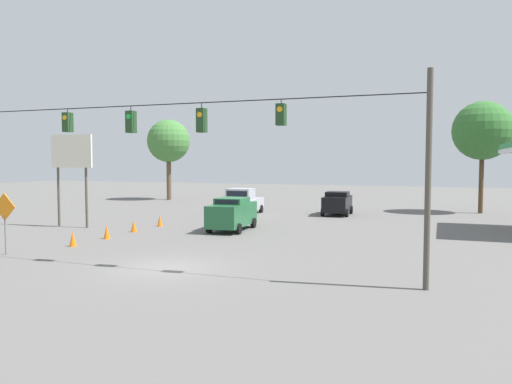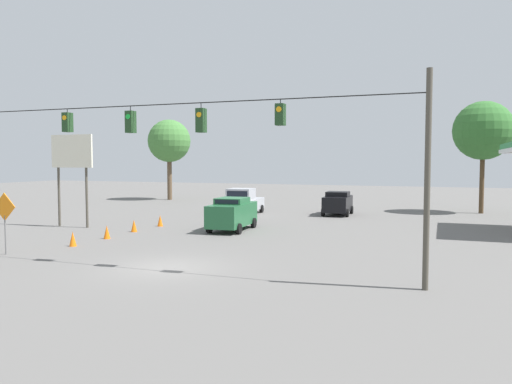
# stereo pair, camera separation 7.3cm
# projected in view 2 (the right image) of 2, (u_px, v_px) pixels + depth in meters

# --- Properties ---
(ground_plane) EXTENTS (140.00, 140.00, 0.00)m
(ground_plane) POSITION_uv_depth(u_px,v_px,m) (167.00, 268.00, 20.10)
(ground_plane) COLOR #605E5B
(overhead_signal_span) EXTENTS (19.97, 0.38, 7.32)m
(overhead_signal_span) POSITION_uv_depth(u_px,v_px,m) (165.00, 152.00, 19.81)
(overhead_signal_span) COLOR #4C473D
(overhead_signal_span) RESTS_ON ground_plane
(sedan_black_oncoming_deep) EXTENTS (2.19, 3.91, 1.86)m
(sedan_black_oncoming_deep) POSITION_uv_depth(u_px,v_px,m) (338.00, 203.00, 39.58)
(sedan_black_oncoming_deep) COLOR black
(sedan_black_oncoming_deep) RESTS_ON ground_plane
(sedan_green_withflow_mid) EXTENTS (2.30, 4.63, 2.02)m
(sedan_green_withflow_mid) POSITION_uv_depth(u_px,v_px,m) (232.00, 213.00, 30.84)
(sedan_green_withflow_mid) COLOR #236038
(sedan_green_withflow_mid) RESTS_ON ground_plane
(pickup_truck_silver_withflow_far) EXTENTS (2.62, 5.57, 2.12)m
(pickup_truck_silver_withflow_far) POSITION_uv_depth(u_px,v_px,m) (243.00, 202.00, 39.81)
(pickup_truck_silver_withflow_far) COLOR #A8AAB2
(pickup_truck_silver_withflow_far) RESTS_ON ground_plane
(traffic_cone_nearest) EXTENTS (0.37, 0.37, 0.74)m
(traffic_cone_nearest) POSITION_uv_depth(u_px,v_px,m) (73.00, 239.00, 25.08)
(traffic_cone_nearest) COLOR orange
(traffic_cone_nearest) RESTS_ON ground_plane
(traffic_cone_second) EXTENTS (0.37, 0.37, 0.74)m
(traffic_cone_second) POSITION_uv_depth(u_px,v_px,m) (107.00, 232.00, 27.51)
(traffic_cone_second) COLOR orange
(traffic_cone_second) RESTS_ON ground_plane
(traffic_cone_third) EXTENTS (0.37, 0.37, 0.74)m
(traffic_cone_third) POSITION_uv_depth(u_px,v_px,m) (134.00, 226.00, 30.19)
(traffic_cone_third) COLOR orange
(traffic_cone_third) RESTS_ON ground_plane
(traffic_cone_fourth) EXTENTS (0.37, 0.37, 0.74)m
(traffic_cone_fourth) POSITION_uv_depth(u_px,v_px,m) (160.00, 221.00, 32.77)
(traffic_cone_fourth) COLOR orange
(traffic_cone_fourth) RESTS_ON ground_plane
(roadside_billboard) EXTENTS (3.19, 0.16, 5.99)m
(roadside_billboard) POSITION_uv_depth(u_px,v_px,m) (72.00, 160.00, 32.24)
(roadside_billboard) COLOR #4C473D
(roadside_billboard) RESTS_ON ground_plane
(work_zone_sign) EXTENTS (1.27, 0.06, 2.84)m
(work_zone_sign) POSITION_uv_depth(u_px,v_px,m) (5.00, 211.00, 22.79)
(work_zone_sign) COLOR slate
(work_zone_sign) RESTS_ON ground_plane
(tree_horizon_left) EXTENTS (4.67, 4.67, 8.83)m
(tree_horizon_left) POSITION_uv_depth(u_px,v_px,m) (169.00, 141.00, 54.83)
(tree_horizon_left) COLOR brown
(tree_horizon_left) RESTS_ON ground_plane
(tree_horizon_right) EXTENTS (4.77, 4.77, 9.14)m
(tree_horizon_right) POSITION_uv_depth(u_px,v_px,m) (483.00, 131.00, 40.45)
(tree_horizon_right) COLOR #4C3823
(tree_horizon_right) RESTS_ON ground_plane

